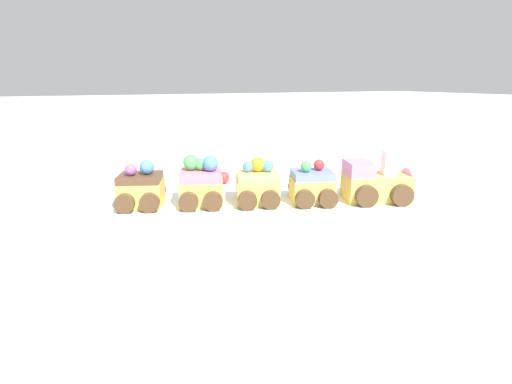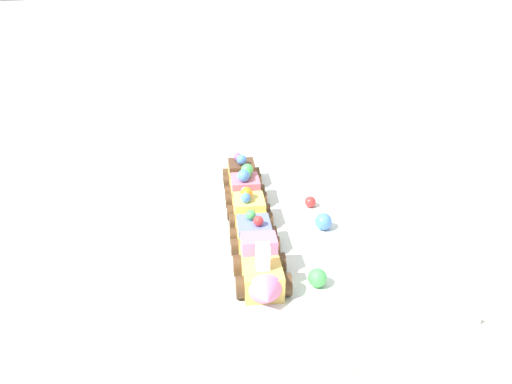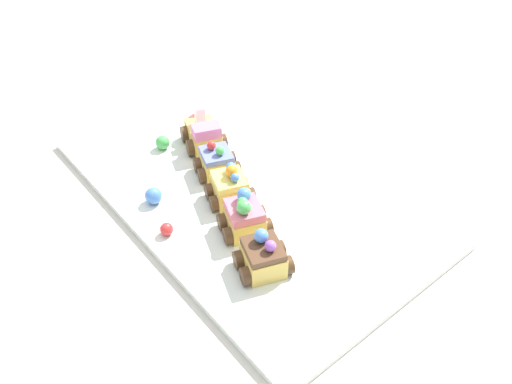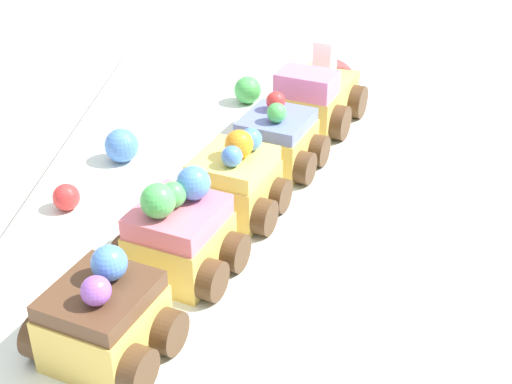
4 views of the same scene
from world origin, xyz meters
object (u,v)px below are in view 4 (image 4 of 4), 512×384
(gumball_blue, at_px, (122,145))
(gumball_red, at_px, (66,197))
(cake_car_chocolate, at_px, (104,320))
(cake_car_lemon, at_px, (235,183))
(cake_train_locomotive, at_px, (320,95))
(cake_car_blueberry, at_px, (276,142))
(cake_car_strawberry, at_px, (179,236))
(gumball_green, at_px, (248,90))

(gumball_blue, bearing_deg, gumball_red, 163.55)
(cake_car_chocolate, xyz_separation_m, gumball_red, (0.15, 0.07, -0.01))
(cake_car_lemon, bearing_deg, gumball_blue, 74.50)
(cake_train_locomotive, distance_m, gumball_red, 0.25)
(gumball_red, bearing_deg, cake_car_chocolate, -154.99)
(cake_train_locomotive, bearing_deg, cake_car_lemon, -179.85)
(cake_train_locomotive, distance_m, gumball_blue, 0.19)
(cake_car_blueberry, height_order, gumball_red, cake_car_blueberry)
(cake_train_locomotive, height_order, cake_car_strawberry, cake_train_locomotive)
(cake_car_blueberry, relative_size, cake_car_lemon, 1.00)
(cake_car_chocolate, relative_size, gumball_red, 4.39)
(cake_train_locomotive, distance_m, gumball_green, 0.08)
(cake_car_lemon, xyz_separation_m, gumball_green, (0.20, 0.01, -0.01))
(cake_car_strawberry, distance_m, gumball_blue, 0.16)
(cake_car_blueberry, relative_size, cake_car_strawberry, 1.00)
(cake_car_blueberry, bearing_deg, cake_train_locomotive, -0.02)
(cake_car_chocolate, distance_m, gumball_green, 0.35)
(cake_car_strawberry, xyz_separation_m, cake_car_chocolate, (-0.08, 0.03, -0.00))
(cake_car_chocolate, bearing_deg, gumball_red, 45.15)
(cake_train_locomotive, xyz_separation_m, gumball_blue, (-0.10, 0.16, -0.01))
(cake_car_blueberry, relative_size, gumball_blue, 3.13)
(gumball_green, bearing_deg, gumball_blue, 143.90)
(cake_train_locomotive, xyz_separation_m, cake_car_chocolate, (-0.32, 0.12, -0.00))
(cake_car_chocolate, relative_size, gumball_green, 3.34)
(gumball_blue, bearing_deg, cake_car_blueberry, -89.54)
(cake_car_lemon, bearing_deg, cake_car_chocolate, 179.89)
(cake_car_chocolate, bearing_deg, cake_car_blueberry, 0.05)
(gumball_red, bearing_deg, cake_train_locomotive, -46.75)
(gumball_blue, xyz_separation_m, gumball_red, (-0.08, 0.02, -0.00))
(cake_train_locomotive, distance_m, cake_car_strawberry, 0.26)
(cake_train_locomotive, distance_m, cake_car_chocolate, 0.34)
(cake_train_locomotive, bearing_deg, gumball_green, 85.95)
(cake_car_blueberry, bearing_deg, gumball_blue, 110.60)
(cake_car_chocolate, xyz_separation_m, gumball_green, (0.35, -0.05, -0.01))
(cake_car_blueberry, height_order, gumball_blue, cake_car_blueberry)
(cake_car_chocolate, distance_m, gumball_blue, 0.23)
(cake_car_lemon, relative_size, cake_car_strawberry, 1.00)
(cake_train_locomotive, bearing_deg, gumball_blue, 140.90)
(cake_car_blueberry, distance_m, gumball_green, 0.13)
(gumball_red, bearing_deg, cake_car_lemon, -87.55)
(cake_car_strawberry, bearing_deg, gumball_green, 16.00)
(cake_car_chocolate, relative_size, gumball_blue, 3.13)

